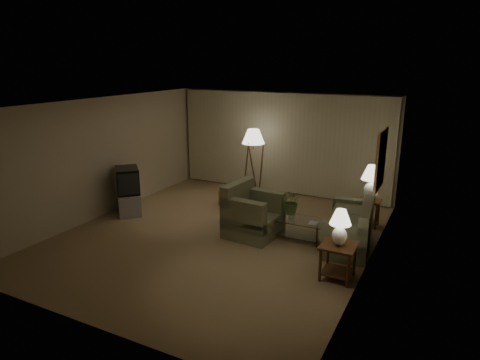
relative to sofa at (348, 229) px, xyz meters
name	(u,v)px	position (x,y,z in m)	size (l,w,h in m)	color
ground	(218,235)	(-2.50, -0.68, -0.36)	(7.00, 7.00, 0.00)	olive
room_shell	(251,140)	(-2.48, 0.83, 1.39)	(6.04, 7.02, 2.72)	#C1AF94
sofa	(348,229)	(0.00, 0.00, 0.00)	(1.82, 1.20, 0.72)	#777955
armchair	(253,215)	(-1.86, -0.34, 0.07)	(1.19, 1.15, 0.86)	#777955
side_table_near	(338,255)	(0.15, -1.35, 0.05)	(0.55, 0.55, 0.60)	#371D0F
side_table_far	(369,209)	(0.15, 1.25, 0.03)	(0.46, 0.39, 0.60)	#371D0F
table_lamp_near	(340,224)	(0.15, -1.35, 0.60)	(0.35, 0.35, 0.61)	white
table_lamp_far	(372,180)	(0.15, 1.25, 0.69)	(0.44, 0.44, 0.76)	white
coffee_table	(298,226)	(-0.98, -0.10, -0.09)	(1.07, 0.58, 0.41)	silver
tv_cabinet	(129,203)	(-5.05, -0.46, -0.11)	(0.91, 0.91, 0.50)	#ADAEB0
crt_tv	(127,180)	(-5.05, -0.46, 0.44)	(0.84, 0.84, 0.60)	black
floor_lamp	(253,162)	(-2.97, 1.98, 0.58)	(0.58, 0.58, 1.80)	#371D0F
ottoman	(229,197)	(-3.25, 1.17, -0.18)	(0.54, 0.54, 0.36)	#B0673B
vase	(291,215)	(-1.13, -0.10, 0.13)	(0.15, 0.15, 0.15)	white
flowers	(292,199)	(-1.13, -0.10, 0.46)	(0.46, 0.40, 0.51)	#4D7333
book	(309,223)	(-0.73, -0.20, 0.06)	(0.18, 0.24, 0.02)	olive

